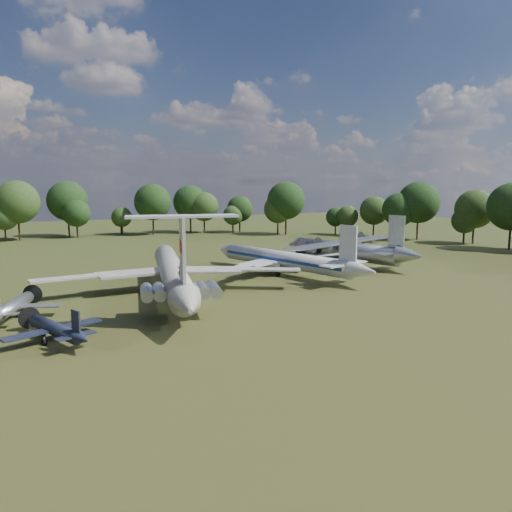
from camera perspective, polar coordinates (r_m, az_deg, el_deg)
name	(u,v)px	position (r m, az deg, el deg)	size (l,w,h in m)	color
ground	(181,296)	(70.50, -8.55, -4.51)	(300.00, 300.00, 0.00)	#1F3C14
il62_airliner	(172,277)	(71.43, -9.53, -2.40)	(37.63, 48.92, 4.80)	silver
tu104_jet	(284,263)	(85.76, 3.18, -0.77)	(29.43, 39.25, 3.92)	silver
an12_transport	(345,253)	(97.15, 10.12, 0.33)	(29.33, 32.78, 4.31)	#989AA0
small_prop_west	(55,332)	(53.86, -21.96, -8.05)	(9.92, 13.53, 1.98)	black
small_prop_northwest	(14,309)	(65.04, -25.92, -5.45)	(10.45, 14.25, 2.09)	#A6A8AE
person_on_il62	(181,270)	(57.65, -8.62, -1.64)	(0.67, 0.44, 1.83)	#906C49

